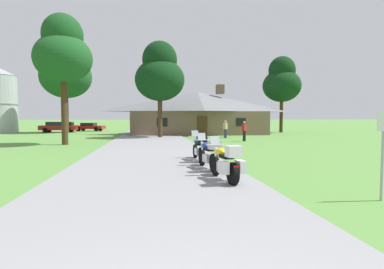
% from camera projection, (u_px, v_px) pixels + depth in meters
% --- Properties ---
extents(ground_plane, '(500.00, 500.00, 0.00)m').
position_uv_depth(ground_plane, '(151.00, 145.00, 21.51)').
color(ground_plane, '#56893D').
extents(asphalt_driveway, '(6.40, 80.00, 0.06)m').
position_uv_depth(asphalt_driveway, '(151.00, 148.00, 19.53)').
color(asphalt_driveway, gray).
rests_on(asphalt_driveway, ground).
extents(motorcycle_yellow_nearest_to_camera, '(0.90, 2.08, 1.30)m').
position_uv_depth(motorcycle_yellow_nearest_to_camera, '(226.00, 163.00, 9.07)').
color(motorcycle_yellow_nearest_to_camera, black).
rests_on(motorcycle_yellow_nearest_to_camera, asphalt_driveway).
extents(motorcycle_blue_second_in_row, '(0.74, 2.08, 1.30)m').
position_uv_depth(motorcycle_blue_second_in_row, '(209.00, 154.00, 11.24)').
color(motorcycle_blue_second_in_row, black).
rests_on(motorcycle_blue_second_in_row, asphalt_driveway).
extents(motorcycle_blue_farthest_in_row, '(0.66, 2.08, 1.30)m').
position_uv_depth(motorcycle_blue_farthest_in_row, '(199.00, 148.00, 13.51)').
color(motorcycle_blue_farthest_in_row, black).
rests_on(motorcycle_blue_farthest_in_row, asphalt_driveway).
extents(stone_lodge, '(16.27, 7.42, 5.89)m').
position_uv_depth(stone_lodge, '(197.00, 112.00, 36.04)').
color(stone_lodge, brown).
rests_on(stone_lodge, ground).
extents(bystander_white_shirt_near_lodge, '(0.31, 0.53, 1.67)m').
position_uv_depth(bystander_white_shirt_near_lodge, '(225.00, 128.00, 30.24)').
color(bystander_white_shirt_near_lodge, '#75664C').
rests_on(bystander_white_shirt_near_lodge, ground).
extents(bystander_tan_shirt_beside_signpost, '(0.42, 0.41, 1.67)m').
position_uv_depth(bystander_tan_shirt_beside_signpost, '(226.00, 128.00, 28.89)').
color(bystander_tan_shirt_beside_signpost, navy).
rests_on(bystander_tan_shirt_beside_signpost, ground).
extents(bystander_red_shirt_by_tree, '(0.47, 0.39, 1.67)m').
position_uv_depth(bystander_red_shirt_by_tree, '(244.00, 130.00, 25.09)').
color(bystander_red_shirt_by_tree, black).
rests_on(bystander_red_shirt_by_tree, ground).
extents(metal_signpost_roadside, '(0.36, 0.06, 2.14)m').
position_uv_depth(metal_signpost_roadside, '(383.00, 144.00, 7.11)').
color(metal_signpost_roadside, '#9EA0A5').
rests_on(metal_signpost_roadside, ground).
extents(tree_by_lodge_front, '(4.80, 4.80, 9.34)m').
position_uv_depth(tree_by_lodge_front, '(160.00, 74.00, 29.33)').
color(tree_by_lodge_front, '#422D19').
rests_on(tree_by_lodge_front, ground).
extents(tree_left_far, '(6.41, 6.41, 12.16)m').
position_uv_depth(tree_left_far, '(66.00, 71.00, 38.74)').
color(tree_left_far, '#422D19').
rests_on(tree_left_far, ground).
extents(tree_left_near, '(4.06, 4.06, 9.34)m').
position_uv_depth(tree_left_near, '(63.00, 52.00, 21.60)').
color(tree_left_near, '#422D19').
rests_on(tree_left_near, ground).
extents(tree_right_of_lodge, '(4.95, 4.95, 9.95)m').
position_uv_depth(tree_right_of_lodge, '(282.00, 81.00, 39.65)').
color(tree_right_of_lodge, '#422D19').
rests_on(tree_right_of_lodge, ground).
extents(parked_red_suv_far_left, '(4.66, 2.03, 1.40)m').
position_uv_depth(parked_red_suv_far_left, '(59.00, 126.00, 40.21)').
color(parked_red_suv_far_left, maroon).
rests_on(parked_red_suv_far_left, ground).
extents(parked_red_sedan_far_left, '(4.47, 2.60, 1.20)m').
position_uv_depth(parked_red_sedan_far_left, '(89.00, 127.00, 43.98)').
color(parked_red_sedan_far_left, maroon).
rests_on(parked_red_sedan_far_left, ground).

